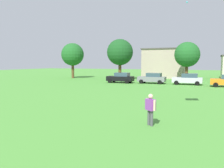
# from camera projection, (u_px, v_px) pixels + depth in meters

# --- Properties ---
(ground_plane) EXTENTS (160.00, 160.00, 0.00)m
(ground_plane) POSITION_uv_depth(u_px,v_px,m) (159.00, 88.00, 29.60)
(ground_plane) COLOR #4C9338
(adult_bystander) EXTENTS (0.64, 0.60, 1.69)m
(adult_bystander) POSITION_uv_depth(u_px,v_px,m) (150.00, 107.00, 12.03)
(adult_bystander) COLOR #4C4C51
(adult_bystander) RESTS_ON ground
(parked_car_black_0) EXTENTS (4.30, 2.02, 1.68)m
(parked_car_black_0) POSITION_uv_depth(u_px,v_px,m) (121.00, 78.00, 37.56)
(parked_car_black_0) COLOR black
(parked_car_black_0) RESTS_ON ground
(parked_car_gray_1) EXTENTS (4.30, 2.02, 1.68)m
(parked_car_gray_1) POSITION_uv_depth(u_px,v_px,m) (152.00, 78.00, 36.43)
(parked_car_gray_1) COLOR slate
(parked_car_gray_1) RESTS_ON ground
(parked_car_silver_2) EXTENTS (4.30, 2.02, 1.68)m
(parked_car_silver_2) POSITION_uv_depth(u_px,v_px,m) (188.00, 79.00, 34.40)
(parked_car_silver_2) COLOR silver
(parked_car_silver_2) RESTS_ON ground
(tree_far_left) EXTENTS (4.75, 4.75, 7.41)m
(tree_far_left) POSITION_uv_depth(u_px,v_px,m) (73.00, 55.00, 48.60)
(tree_far_left) COLOR brown
(tree_far_left) RESTS_ON ground
(tree_center) EXTENTS (5.01, 5.01, 7.80)m
(tree_center) POSITION_uv_depth(u_px,v_px,m) (120.00, 52.00, 44.02)
(tree_center) COLOR brown
(tree_center) RESTS_ON ground
(tree_far_right) EXTENTS (4.49, 4.49, 7.00)m
(tree_far_right) POSITION_uv_depth(u_px,v_px,m) (187.00, 55.00, 41.13)
(tree_far_right) COLOR brown
(tree_far_right) RESTS_ON ground
(house_right) EXTENTS (9.25, 8.45, 6.34)m
(house_right) POSITION_uv_depth(u_px,v_px,m) (166.00, 63.00, 51.02)
(house_right) COLOR tan
(house_right) RESTS_ON ground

